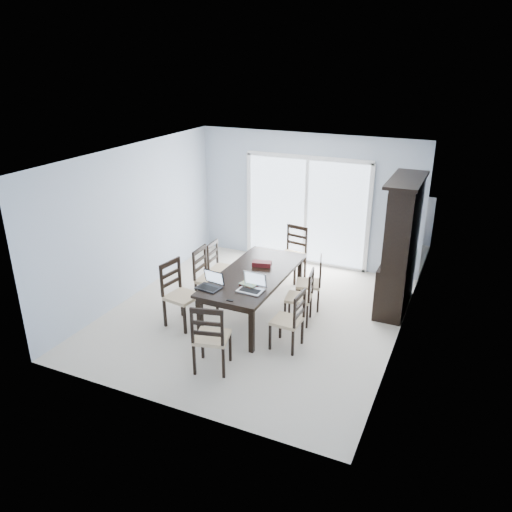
# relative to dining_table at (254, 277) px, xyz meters

# --- Properties ---
(floor) EXTENTS (5.00, 5.00, 0.00)m
(floor) POSITION_rel_dining_table_xyz_m (0.00, 0.00, -0.67)
(floor) COLOR silver
(floor) RESTS_ON ground
(ceiling) EXTENTS (5.00, 5.00, 0.00)m
(ceiling) POSITION_rel_dining_table_xyz_m (0.00, 0.00, 1.93)
(ceiling) COLOR white
(ceiling) RESTS_ON back_wall
(back_wall) EXTENTS (4.50, 0.02, 2.60)m
(back_wall) POSITION_rel_dining_table_xyz_m (0.00, 2.50, 0.63)
(back_wall) COLOR #ABB9CD
(back_wall) RESTS_ON floor
(wall_left) EXTENTS (0.02, 5.00, 2.60)m
(wall_left) POSITION_rel_dining_table_xyz_m (-2.25, 0.00, 0.63)
(wall_left) COLOR #ABB9CD
(wall_left) RESTS_ON floor
(wall_right) EXTENTS (0.02, 5.00, 2.60)m
(wall_right) POSITION_rel_dining_table_xyz_m (2.25, 0.00, 0.63)
(wall_right) COLOR #ABB9CD
(wall_right) RESTS_ON floor
(balcony) EXTENTS (4.50, 2.00, 0.10)m
(balcony) POSITION_rel_dining_table_xyz_m (0.00, 3.50, -0.72)
(balcony) COLOR gray
(balcony) RESTS_ON ground
(railing) EXTENTS (4.50, 0.06, 1.10)m
(railing) POSITION_rel_dining_table_xyz_m (0.00, 4.50, -0.12)
(railing) COLOR #99999E
(railing) RESTS_ON balcony
(dining_table) EXTENTS (1.00, 2.20, 0.75)m
(dining_table) POSITION_rel_dining_table_xyz_m (0.00, 0.00, 0.00)
(dining_table) COLOR black
(dining_table) RESTS_ON floor
(china_hutch) EXTENTS (0.50, 1.38, 2.20)m
(china_hutch) POSITION_rel_dining_table_xyz_m (2.02, 1.25, 0.40)
(china_hutch) COLOR black
(china_hutch) RESTS_ON floor
(sliding_door) EXTENTS (2.52, 0.05, 2.18)m
(sliding_door) POSITION_rel_dining_table_xyz_m (0.00, 2.48, 0.41)
(sliding_door) COLOR silver
(sliding_door) RESTS_ON floor
(chair_left_near) EXTENTS (0.52, 0.51, 1.19)m
(chair_left_near) POSITION_rel_dining_table_xyz_m (-0.98, -0.72, -0.04)
(chair_left_near) COLOR black
(chair_left_near) RESTS_ON floor
(chair_left_mid) EXTENTS (0.46, 0.44, 1.15)m
(chair_left_mid) POSITION_rel_dining_table_xyz_m (-0.90, 0.04, -0.06)
(chair_left_mid) COLOR black
(chair_left_mid) RESTS_ON floor
(chair_left_far) EXTENTS (0.42, 0.41, 1.04)m
(chair_left_far) POSITION_rel_dining_table_xyz_m (-0.97, 0.60, -0.12)
(chair_left_far) COLOR black
(chair_left_far) RESTS_ON floor
(chair_right_near) EXTENTS (0.42, 0.41, 1.04)m
(chair_right_near) POSITION_rel_dining_table_xyz_m (0.91, -0.67, -0.12)
(chair_right_near) COLOR black
(chair_right_near) RESTS_ON floor
(chair_right_mid) EXTENTS (0.45, 0.44, 1.02)m
(chair_right_mid) POSITION_rel_dining_table_xyz_m (0.81, 0.12, -0.13)
(chair_right_mid) COLOR black
(chair_right_mid) RESTS_ON floor
(chair_right_far) EXTENTS (0.50, 0.49, 1.05)m
(chair_right_far) POSITION_rel_dining_table_xyz_m (0.78, 0.66, -0.12)
(chair_right_far) COLOR black
(chair_right_far) RESTS_ON floor
(chair_end_near) EXTENTS (0.53, 0.54, 1.16)m
(chair_end_near) POSITION_rel_dining_table_xyz_m (0.13, -1.66, -0.06)
(chair_end_near) COLOR black
(chair_end_near) RESTS_ON floor
(chair_end_far) EXTENTS (0.50, 0.51, 1.16)m
(chair_end_far) POSITION_rel_dining_table_xyz_m (0.06, 1.67, -0.06)
(chair_end_far) COLOR black
(chair_end_far) RESTS_ON floor
(laptop_dark) EXTENTS (0.38, 0.29, 0.24)m
(laptop_dark) POSITION_rel_dining_table_xyz_m (-0.38, -0.78, 0.14)
(laptop_dark) COLOR black
(laptop_dark) RESTS_ON dining_table
(laptop_silver) EXTENTS (0.38, 0.27, 0.25)m
(laptop_silver) POSITION_rel_dining_table_xyz_m (0.22, -0.61, 0.14)
(laptop_silver) COLOR #BABABD
(laptop_silver) RESTS_ON dining_table
(book_stack) EXTENTS (0.30, 0.25, 0.04)m
(book_stack) POSITION_rel_dining_table_xyz_m (0.12, -0.45, 0.10)
(book_stack) COLOR maroon
(book_stack) RESTS_ON dining_table
(cell_phone) EXTENTS (0.10, 0.05, 0.01)m
(cell_phone) POSITION_rel_dining_table_xyz_m (0.09, -1.00, 0.08)
(cell_phone) COLOR black
(cell_phone) RESTS_ON dining_table
(game_box) EXTENTS (0.33, 0.22, 0.08)m
(game_box) POSITION_rel_dining_table_xyz_m (-0.00, 0.31, 0.12)
(game_box) COLOR #490E14
(game_box) RESTS_ON dining_table
(hot_tub) EXTENTS (1.99, 1.84, 0.91)m
(hot_tub) POSITION_rel_dining_table_xyz_m (-0.49, 3.48, -0.22)
(hot_tub) COLOR brown
(hot_tub) RESTS_ON balcony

